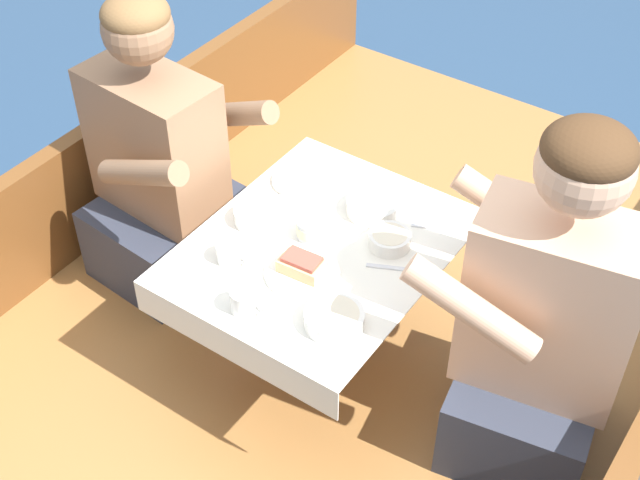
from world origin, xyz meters
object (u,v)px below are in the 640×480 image
Objects in this scene: tin_can at (309,229)px; person_port at (160,171)px; coffee_cup_port at (245,300)px; coffee_cup_starboard at (231,252)px; person_starboard at (542,329)px; sandwich at (302,265)px.

person_port is at bearing 177.42° from tin_can.
person_port is 9.65× the size of coffee_cup_port.
tin_can is at bearing 58.83° from coffee_cup_starboard.
person_starboard is 0.74m from coffee_cup_port.
person_starboard is 10.18× the size of coffee_cup_starboard.
coffee_cup_port is 1.49× the size of tin_can.
coffee_cup_port is 0.99× the size of coffee_cup_starboard.
coffee_cup_starboard is at bearing -121.17° from tin_can.
tin_can is (0.57, -0.03, 0.07)m from person_port.
tin_can is at bearing -5.60° from person_starboard.
sandwich is 1.81× the size of tin_can.
coffee_cup_starboard is (-0.14, 0.12, -0.01)m from coffee_cup_port.
person_port is 0.94× the size of person_starboard.
person_port is 1.24m from person_starboard.
sandwich is at bearing -61.72° from tin_can.
coffee_cup_starboard is at bearing 7.26° from person_starboard.
person_port reaches higher than tin_can.
sandwich is (0.64, -0.15, 0.07)m from person_port.
sandwich is 0.14m from tin_can.
person_port is 0.66m from sandwich.
coffee_cup_port reaches higher than sandwich.
person_starboard reaches higher than tin_can.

